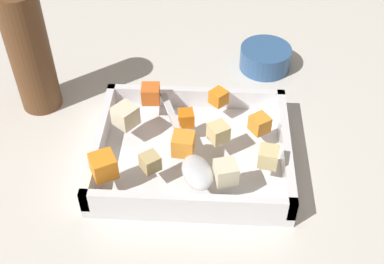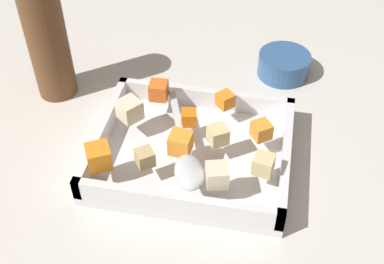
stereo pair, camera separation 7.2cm
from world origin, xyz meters
The scene contains 16 objects.
ground_plane centered at (0.00, 0.00, 0.00)m, with size 4.00×4.00×0.00m, color beige.
baking_dish centered at (0.02, 0.01, 0.01)m, with size 0.29×0.23×0.05m.
carrot_chunk_front_center centered at (0.13, 0.09, 0.06)m, with size 0.03×0.03×0.03m, color orange.
carrot_chunk_corner_nw centered at (0.03, 0.04, 0.06)m, with size 0.03×0.03×0.03m, color orange.
carrot_chunk_near_right centered at (-0.08, -0.01, 0.06)m, with size 0.03×0.03×0.03m, color orange.
carrot_chunk_mid_left centered at (0.09, -0.07, 0.06)m, with size 0.03×0.03×0.03m, color orange.
carrot_chunk_under_handle centered at (-0.02, -0.07, 0.06)m, with size 0.02×0.02×0.02m, color orange.
carrot_chunk_center centered at (0.03, -0.02, 0.06)m, with size 0.02×0.02×0.02m, color orange.
potato_chunk_mid_right centered at (-0.09, 0.06, 0.06)m, with size 0.03×0.03×0.03m, color #E0CC89.
potato_chunk_corner_sw centered at (-0.03, 0.09, 0.06)m, with size 0.03×0.03×0.03m, color beige.
potato_chunk_back_center centered at (-0.02, 0.01, 0.06)m, with size 0.03×0.03×0.03m, color #E0CC89.
potato_chunk_heap_top centered at (0.07, 0.08, 0.06)m, with size 0.02×0.02×0.02m, color tan.
potato_chunk_near_spoon centered at (0.12, -0.01, 0.06)m, with size 0.03×0.03×0.03m, color beige.
serving_spoon centered at (0.01, 0.08, 0.06)m, with size 0.10×0.21×0.02m.
pepper_mill centered at (0.28, -0.11, 0.11)m, with size 0.07×0.07×0.23m.
small_prep_bowl centered at (-0.10, -0.23, 0.02)m, with size 0.09×0.09×0.04m, color #33598C.
Camera 1 is at (-0.01, 0.53, 0.56)m, focal length 47.25 mm.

